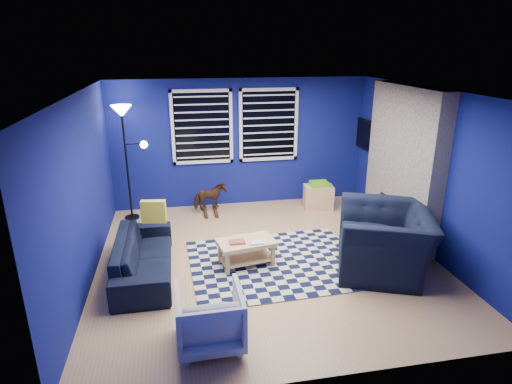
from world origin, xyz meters
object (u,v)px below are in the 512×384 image
(armchair_big, at_px, (384,240))
(armchair_bent, at_px, (209,317))
(sofa, at_px, (144,256))
(tv, at_px, (369,136))
(coffee_table, at_px, (246,247))
(floor_lamp, at_px, (125,127))
(cabinet, at_px, (318,196))
(rocking_horse, at_px, (210,197))

(armchair_big, xyz_separation_m, armchair_bent, (-2.59, -1.18, -0.13))
(sofa, distance_m, armchair_bent, 1.85)
(tv, bearing_deg, armchair_bent, -132.47)
(tv, distance_m, armchair_bent, 5.23)
(armchair_big, xyz_separation_m, coffee_table, (-1.91, 0.48, -0.17))
(tv, bearing_deg, armchair_big, -108.50)
(sofa, distance_m, floor_lamp, 2.62)
(sofa, bearing_deg, cabinet, -58.21)
(floor_lamp, bearing_deg, armchair_bent, -73.80)
(coffee_table, bearing_deg, armchair_big, -14.09)
(cabinet, bearing_deg, tv, 13.21)
(sofa, xyz_separation_m, armchair_bent, (0.78, -1.68, 0.05))
(floor_lamp, bearing_deg, cabinet, -2.45)
(cabinet, bearing_deg, armchair_big, -79.00)
(armchair_bent, distance_m, rocking_horse, 3.84)
(sofa, xyz_separation_m, coffee_table, (1.46, -0.02, 0.01))
(armchair_big, xyz_separation_m, rocking_horse, (-2.26, 2.65, -0.13))
(rocking_horse, height_order, cabinet, rocking_horse)
(tv, distance_m, armchair_big, 2.90)
(sofa, height_order, cabinet, sofa)
(armchair_big, xyz_separation_m, cabinet, (-0.13, 2.51, -0.21))
(armchair_bent, xyz_separation_m, rocking_horse, (0.33, 3.83, -0.00))
(armchair_big, relative_size, armchair_bent, 1.93)
(tv, xyz_separation_m, rocking_horse, (-3.13, 0.05, -1.07))
(armchair_big, distance_m, floor_lamp, 4.73)
(armchair_big, bearing_deg, coffee_table, -83.05)
(tv, height_order, sofa, tv)
(armchair_big, relative_size, rocking_horse, 2.29)
(coffee_table, bearing_deg, rocking_horse, 99.02)
(tv, relative_size, sofa, 0.52)
(armchair_big, bearing_deg, floor_lamp, -104.67)
(tv, height_order, floor_lamp, floor_lamp)
(coffee_table, bearing_deg, armchair_bent, -112.13)
(sofa, distance_m, rocking_horse, 2.42)
(floor_lamp, bearing_deg, sofa, -81.27)
(floor_lamp, bearing_deg, armchair_big, -35.71)
(armchair_big, relative_size, coffee_table, 1.57)
(tv, relative_size, rocking_horse, 1.63)
(rocking_horse, distance_m, coffee_table, 2.20)
(coffee_table, bearing_deg, cabinet, 48.65)
(sofa, relative_size, armchair_bent, 2.64)
(armchair_bent, relative_size, cabinet, 1.20)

